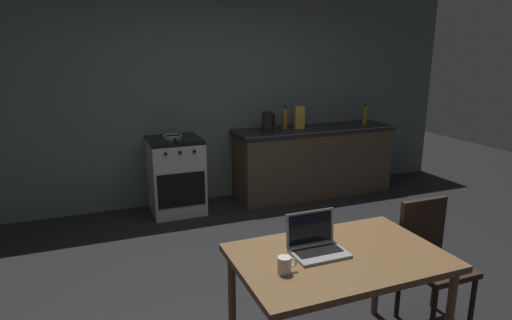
{
  "coord_description": "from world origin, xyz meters",
  "views": [
    {
      "loc": [
        -1.44,
        -2.84,
        1.92
      ],
      "look_at": [
        0.03,
        0.84,
        0.89
      ],
      "focal_mm": 30.44,
      "sensor_mm": 36.0,
      "label": 1
    }
  ],
  "objects": [
    {
      "name": "bottle_b",
      "position": [
        0.96,
        2.18,
        1.04
      ],
      "size": [
        0.07,
        0.07,
        0.3
      ],
      "color": "#8C601E",
      "rests_on": "kitchen_counter"
    },
    {
      "name": "coffee_mug",
      "position": [
        -0.52,
        -0.94,
        0.79
      ],
      "size": [
        0.11,
        0.07,
        0.09
      ],
      "color": "silver",
      "rests_on": "dining_table"
    },
    {
      "name": "ground_plane",
      "position": [
        0.0,
        0.0,
        0.0
      ],
      "size": [
        12.0,
        12.0,
        0.0
      ],
      "primitive_type": "plane",
      "color": "black"
    },
    {
      "name": "back_wall",
      "position": [
        0.3,
        2.45,
        1.31
      ],
      "size": [
        6.4,
        0.1,
        2.61
      ],
      "primitive_type": "cube",
      "color": "#5A6462",
      "rests_on": "ground_plane"
    },
    {
      "name": "kitchen_counter",
      "position": [
        1.35,
        2.1,
        0.45
      ],
      "size": [
        2.16,
        0.64,
        0.9
      ],
      "color": "#4C3D2D",
      "rests_on": "ground_plane"
    },
    {
      "name": "bottle",
      "position": [
        2.1,
        2.05,
        1.03
      ],
      "size": [
        0.07,
        0.07,
        0.29
      ],
      "color": "#8C601E",
      "rests_on": "kitchen_counter"
    },
    {
      "name": "stove_oven",
      "position": [
        -0.5,
        2.09,
        0.45
      ],
      "size": [
        0.6,
        0.62,
        0.9
      ],
      "color": "#B7BABF",
      "rests_on": "ground_plane"
    },
    {
      "name": "frying_pan",
      "position": [
        -0.52,
        2.07,
        0.92
      ],
      "size": [
        0.23,
        0.4,
        0.05
      ],
      "color": "gray",
      "rests_on": "stove_oven"
    },
    {
      "name": "dining_table",
      "position": [
        -0.13,
        -0.86,
        0.66
      ],
      "size": [
        1.23,
        0.8,
        0.74
      ],
      "color": "brown",
      "rests_on": "ground_plane"
    },
    {
      "name": "electric_kettle",
      "position": [
        0.68,
        2.1,
        1.02
      ],
      "size": [
        0.17,
        0.15,
        0.25
      ],
      "color": "black",
      "rests_on": "kitchen_counter"
    },
    {
      "name": "cereal_box",
      "position": [
        1.14,
        2.12,
        1.04
      ],
      "size": [
        0.13,
        0.05,
        0.29
      ],
      "color": "gold",
      "rests_on": "kitchen_counter"
    },
    {
      "name": "chair",
      "position": [
        0.72,
        -0.71,
        0.51
      ],
      "size": [
        0.4,
        0.4,
        0.89
      ],
      "rotation": [
        0.0,
        0.0,
        -0.03
      ],
      "color": "#2D2116",
      "rests_on": "ground_plane"
    },
    {
      "name": "laptop",
      "position": [
        -0.24,
        -0.78,
        0.79
      ],
      "size": [
        0.32,
        0.24,
        0.23
      ],
      "rotation": [
        0.0,
        0.0,
        0.09
      ],
      "color": "#99999E",
      "rests_on": "dining_table"
    }
  ]
}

